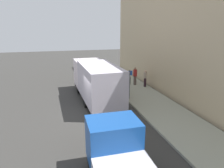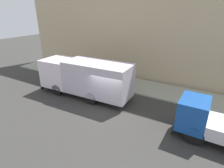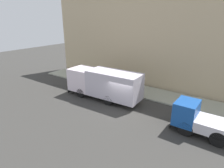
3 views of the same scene
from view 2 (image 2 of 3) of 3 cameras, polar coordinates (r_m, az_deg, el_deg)
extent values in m
plane|color=#353331|center=(13.90, -1.00, -7.19)|extent=(80.00, 80.00, 0.00)
cube|color=#9B9D8A|center=(17.65, 6.90, -0.35)|extent=(3.43, 30.00, 0.14)
cube|color=#C5AE87|center=(18.36, 10.76, 19.55)|extent=(0.50, 30.00, 12.09)
cube|color=white|center=(16.85, -16.07, 3.60)|extent=(2.50, 2.64, 2.37)
cube|color=black|center=(17.63, -19.16, 5.03)|extent=(2.02, 0.14, 1.33)
cube|color=silver|center=(14.45, -4.48, 1.73)|extent=(2.61, 5.51, 2.57)
cube|color=black|center=(18.23, -18.67, 0.00)|extent=(2.31, 0.21, 0.24)
cylinder|color=black|center=(16.24, -16.81, -1.71)|extent=(0.34, 0.98, 0.97)
cylinder|color=black|center=(17.65, -12.14, 0.74)|extent=(0.34, 0.98, 0.97)
cylinder|color=black|center=(14.17, -6.58, -4.49)|extent=(0.34, 0.98, 0.97)
cylinder|color=black|center=(15.77, -2.31, -1.43)|extent=(0.34, 0.98, 0.97)
cube|color=#174A9C|center=(11.46, 24.12, -8.28)|extent=(2.03, 1.57, 1.73)
cube|color=black|center=(11.42, 20.60, -6.59)|extent=(1.69, 0.09, 0.97)
cube|color=black|center=(12.10, 19.36, -11.97)|extent=(1.93, 0.15, 0.24)
cylinder|color=black|center=(11.17, 24.32, -14.47)|extent=(0.32, 1.08, 1.07)
cylinder|color=black|center=(12.61, 25.45, -10.18)|extent=(0.32, 1.08, 1.07)
cylinder|color=#52433E|center=(20.65, -7.10, 4.58)|extent=(0.31, 0.31, 0.88)
cylinder|color=maroon|center=(20.43, -7.21, 6.61)|extent=(0.41, 0.41, 0.65)
sphere|color=#956A4E|center=(20.31, -7.27, 7.80)|extent=(0.23, 0.23, 0.23)
cylinder|color=#524D3E|center=(18.02, -3.69, 1.94)|extent=(0.26, 0.26, 0.85)
cylinder|color=black|center=(17.77, -3.75, 4.21)|extent=(0.35, 0.35, 0.66)
sphere|color=brown|center=(17.64, -3.79, 5.54)|extent=(0.21, 0.21, 0.21)
cylinder|color=black|center=(20.63, -3.86, 4.64)|extent=(0.27, 0.27, 0.85)
cylinder|color=tan|center=(20.43, -3.91, 6.52)|extent=(0.36, 0.36, 0.55)
sphere|color=#CCA58C|center=(20.32, -3.94, 7.57)|extent=(0.22, 0.22, 0.22)
cone|color=orange|center=(19.11, -9.37, 2.55)|extent=(0.44, 0.44, 0.62)
cylinder|color=#4C5156|center=(16.79, -0.86, 3.17)|extent=(0.08, 0.08, 2.36)
cube|color=blue|center=(16.52, -0.94, 6.23)|extent=(0.44, 0.03, 0.36)
camera|label=1|loc=(10.37, 67.47, 1.94)|focal=32.63mm
camera|label=3|loc=(4.31, 176.90, -6.03)|focal=30.45mm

